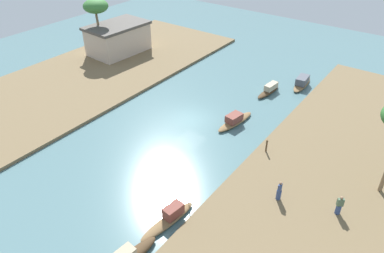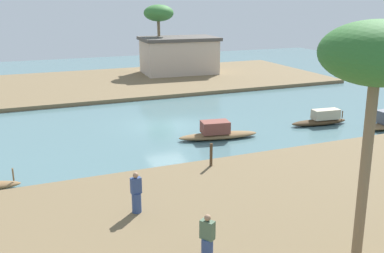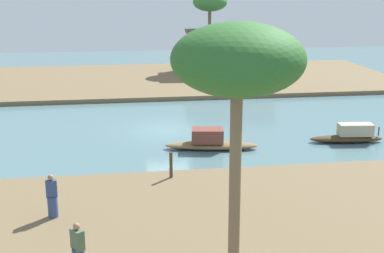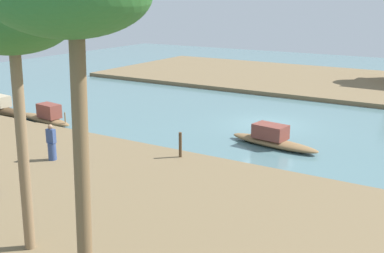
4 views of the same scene
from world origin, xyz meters
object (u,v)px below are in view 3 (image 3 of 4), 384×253
person_on_near_bank (52,199)px  riverside_building (230,51)px  palm_tree_right_tall (210,3)px  sampan_near_left_bank (210,142)px  palm_tree_left_near (238,63)px  person_by_mooring (78,251)px  mooring_post (171,165)px  sampan_downstream_large (350,135)px

person_on_near_bank → riverside_building: (12.73, 29.40, 1.25)m
riverside_building → palm_tree_right_tall: bearing=138.9°
sampan_near_left_bank → person_on_near_bank: (-7.02, -7.78, 0.59)m
riverside_building → palm_tree_left_near: bearing=-98.8°
person_by_mooring → riverside_building: size_ratio=0.19×
mooring_post → riverside_building: riverside_building is taller
palm_tree_left_near → person_by_mooring: bearing=156.7°
person_on_near_bank → person_by_mooring: 4.03m
sampan_near_left_bank → mooring_post: mooring_post is taller
person_on_near_bank → mooring_post: (4.53, 3.24, -0.11)m
sampan_near_left_bank → sampan_downstream_large: bearing=9.4°
palm_tree_right_tall → person_on_near_bank: bearing=-109.7°
palm_tree_right_tall → riverside_building: palm_tree_right_tall is taller
sampan_near_left_bank → palm_tree_left_near: bearing=-89.1°
person_on_near_bank → person_by_mooring: size_ratio=1.03×
person_by_mooring → palm_tree_right_tall: bearing=-50.1°
person_by_mooring → palm_tree_right_tall: palm_tree_right_tall is taller
riverside_building → person_by_mooring: bearing=-105.9°
sampan_near_left_bank → mooring_post: size_ratio=4.34×
sampan_downstream_large → mooring_post: bearing=-149.5°
palm_tree_left_near → riverside_building: palm_tree_left_near is taller
mooring_post → palm_tree_left_near: (0.72, -8.87, 5.65)m
mooring_post → palm_tree_right_tall: (6.55, 27.77, 5.58)m
sampan_downstream_large → riverside_building: bearing=101.0°
mooring_post → palm_tree_left_near: bearing=-85.4°
palm_tree_left_near → mooring_post: bearing=94.6°
sampan_near_left_bank → palm_tree_right_tall: (4.06, 23.23, 6.06)m
sampan_downstream_large → palm_tree_right_tall: bearing=104.6°
sampan_downstream_large → palm_tree_right_tall: 24.16m
person_on_near_bank → mooring_post: 5.58m
person_by_mooring → sampan_downstream_large: bearing=-83.3°
person_by_mooring → mooring_post: 7.87m
riverside_building → sampan_downstream_large: bearing=-81.5°
sampan_near_left_bank → palm_tree_left_near: 14.84m
palm_tree_left_near → palm_tree_right_tall: palm_tree_left_near is taller
sampan_downstream_large → palm_tree_left_near: bearing=-119.1°
person_on_near_bank → palm_tree_left_near: 9.48m
sampan_near_left_bank → person_on_near_bank: bearing=-123.7°
palm_tree_left_near → riverside_building: size_ratio=0.87×
mooring_post → palm_tree_left_near: 10.54m
sampan_near_left_bank → riverside_building: size_ratio=0.59×
person_on_near_bank → mooring_post: bearing=29.6°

